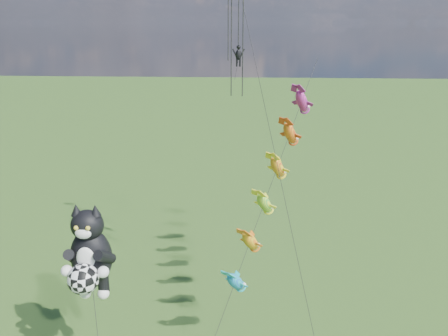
{
  "coord_description": "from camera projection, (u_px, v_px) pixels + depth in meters",
  "views": [
    {
      "loc": [
        12.71,
        -19.52,
        19.72
      ],
      "look_at": [
        11.06,
        9.17,
        10.17
      ],
      "focal_mm": 35.0,
      "sensor_mm": 36.0,
      "label": 1
    }
  ],
  "objects": [
    {
      "name": "cat_kite_rig",
      "position": [
        89.0,
        255.0,
        24.16
      ],
      "size": [
        2.84,
        4.27,
        10.47
      ],
      "rotation": [
        0.0,
        0.0,
        0.35
      ],
      "color": "brown",
      "rests_on": "ground"
    },
    {
      "name": "fish_windsock_rig",
      "position": [
        271.0,
        186.0,
        28.25
      ],
      "size": [
        7.89,
        13.99,
        17.33
      ],
      "rotation": [
        0.0,
        0.0,
        -0.18
      ],
      "color": "brown",
      "rests_on": "ground"
    },
    {
      "name": "parafoil_rig",
      "position": [
        241.0,
        30.0,
        28.38
      ],
      "size": [
        6.54,
        16.6,
        26.12
      ],
      "rotation": [
        0.0,
        0.0,
        0.43
      ],
      "color": "brown",
      "rests_on": "ground"
    }
  ]
}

